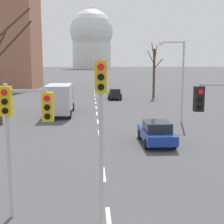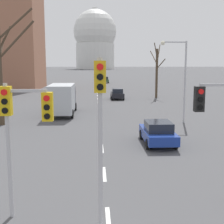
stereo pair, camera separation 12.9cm
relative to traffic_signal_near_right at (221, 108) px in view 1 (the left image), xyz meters
The scene contains 22 objects.
lane_stripe_0 5.91m from the traffic_signal_near_right, 158.77° to the right, with size 0.16×2.00×0.01m, color silver.
lane_stripe_1 6.30m from the traffic_signal_near_right, 147.66° to the left, with size 0.16×2.00×0.01m, color silver.
lane_stripe_2 9.22m from the traffic_signal_near_right, 121.14° to the left, with size 0.16×2.00×0.01m, color silver.
lane_stripe_3 13.07m from the traffic_signal_near_right, 110.49° to the left, with size 0.16×2.00×0.01m, color silver.
lane_stripe_4 17.24m from the traffic_signal_near_right, 105.13° to the left, with size 0.16×2.00×0.01m, color silver.
lane_stripe_5 21.54m from the traffic_signal_near_right, 101.96° to the left, with size 0.16×2.00×0.01m, color silver.
lane_stripe_6 25.91m from the traffic_signal_near_right, 99.88° to the left, with size 0.16×2.00×0.01m, color silver.
lane_stripe_7 30.32m from the traffic_signal_near_right, 98.41° to the left, with size 0.16×2.00×0.01m, color silver.
lane_stripe_8 34.75m from the traffic_signal_near_right, 97.32° to the left, with size 0.16×2.00×0.01m, color silver.
lane_stripe_9 39.20m from the traffic_signal_near_right, 96.48° to the left, with size 0.16×2.00×0.01m, color silver.
lane_stripe_10 43.66m from the traffic_signal_near_right, 95.81° to the left, with size 0.16×2.00×0.01m, color silver.
lane_stripe_11 48.12m from the traffic_signal_near_right, 95.27° to the left, with size 0.16×2.00×0.01m, color silver.
traffic_signal_near_right is the anchor object (origin of this frame).
traffic_signal_centre_tall 5.11m from the traffic_signal_near_right, 155.98° to the right, with size 0.36×0.34×5.45m.
traffic_signal_near_left 7.36m from the traffic_signal_near_right, behind, with size 1.71×0.34×4.63m.
street_lamp_right 15.65m from the traffic_signal_near_right, 80.46° to the left, with size 2.30×0.36×7.12m.
sedan_near_left 8.66m from the traffic_signal_near_right, 95.13° to the left, with size 1.95×4.20×1.53m.
sedan_near_right 70.79m from the traffic_signal_near_right, 91.68° to the left, with size 1.74×3.89×1.64m.
sedan_mid_centre 33.78m from the traffic_signal_near_right, 92.68° to the left, with size 1.85×3.81×1.57m.
delivery_truck 21.89m from the traffic_signal_near_right, 111.86° to the left, with size 2.44×7.20×3.14m.
bare_tree_right_near 35.81m from the traffic_signal_near_right, 82.72° to the left, with size 1.67×4.47×8.17m.
capitol_dome 253.76m from the traffic_signal_near_right, 91.00° to the left, with size 35.29×35.29×49.85m.
Camera 1 is at (-0.54, -5.41, 5.29)m, focal length 50.00 mm.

